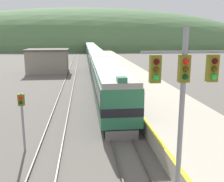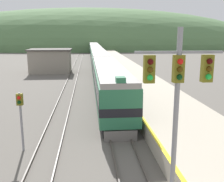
{
  "view_description": "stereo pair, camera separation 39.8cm",
  "coord_description": "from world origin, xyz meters",
  "px_view_note": "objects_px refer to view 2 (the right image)",
  "views": [
    {
      "loc": [
        -2.5,
        -5.46,
        7.16
      ],
      "look_at": [
        -0.12,
        16.38,
        2.38
      ],
      "focal_mm": 42.0,
      "sensor_mm": 36.0,
      "label": 1
    },
    {
      "loc": [
        -2.11,
        -5.5,
        7.16
      ],
      "look_at": [
        -0.12,
        16.38,
        2.38
      ],
      "focal_mm": 42.0,
      "sensor_mm": 36.0,
      "label": 2
    }
  ],
  "objects_px": {
    "carriage_second": "(99,61)",
    "carriage_third": "(96,52)",
    "carriage_fourth": "(94,48)",
    "express_train_lead_car": "(109,82)",
    "signal_post_siding": "(20,110)",
    "signal_mast_main": "(177,91)"
  },
  "relations": [
    {
      "from": "express_train_lead_car",
      "to": "carriage_second",
      "type": "height_order",
      "value": "express_train_lead_car"
    },
    {
      "from": "signal_post_siding",
      "to": "express_train_lead_car",
      "type": "bearing_deg",
      "value": 60.89
    },
    {
      "from": "signal_post_siding",
      "to": "carriage_fourth",
      "type": "bearing_deg",
      "value": 85.54
    },
    {
      "from": "express_train_lead_car",
      "to": "signal_post_siding",
      "type": "distance_m",
      "value": 12.9
    },
    {
      "from": "signal_post_siding",
      "to": "signal_mast_main",
      "type": "bearing_deg",
      "value": -40.5
    },
    {
      "from": "carriage_second",
      "to": "carriage_fourth",
      "type": "relative_size",
      "value": 1.0
    },
    {
      "from": "carriage_second",
      "to": "express_train_lead_car",
      "type": "bearing_deg",
      "value": -90.0
    },
    {
      "from": "signal_mast_main",
      "to": "carriage_fourth",
      "type": "bearing_deg",
      "value": 90.8
    },
    {
      "from": "express_train_lead_car",
      "to": "carriage_second",
      "type": "distance_m",
      "value": 22.94
    },
    {
      "from": "express_train_lead_car",
      "to": "carriage_third",
      "type": "relative_size",
      "value": 0.96
    },
    {
      "from": "carriage_second",
      "to": "carriage_third",
      "type": "bearing_deg",
      "value": 90.0
    },
    {
      "from": "carriage_second",
      "to": "carriage_third",
      "type": "xyz_separation_m",
      "value": [
        0.0,
        23.12,
        0.0
      ]
    },
    {
      "from": "carriage_fourth",
      "to": "signal_mast_main",
      "type": "relative_size",
      "value": 3.0
    },
    {
      "from": "signal_mast_main",
      "to": "signal_post_siding",
      "type": "relative_size",
      "value": 1.99
    },
    {
      "from": "carriage_second",
      "to": "signal_post_siding",
      "type": "xyz_separation_m",
      "value": [
        -6.27,
        -34.2,
        0.48
      ]
    },
    {
      "from": "carriage_third",
      "to": "signal_post_siding",
      "type": "distance_m",
      "value": 57.66
    },
    {
      "from": "carriage_second",
      "to": "carriage_fourth",
      "type": "xyz_separation_m",
      "value": [
        0.0,
        46.23,
        0.0
      ]
    },
    {
      "from": "signal_mast_main",
      "to": "carriage_third",
      "type": "bearing_deg",
      "value": 91.09
    },
    {
      "from": "carriage_third",
      "to": "signal_mast_main",
      "type": "height_order",
      "value": "signal_mast_main"
    },
    {
      "from": "express_train_lead_car",
      "to": "carriage_second",
      "type": "xyz_separation_m",
      "value": [
        0.0,
        22.94,
        -0.01
      ]
    },
    {
      "from": "carriage_second",
      "to": "signal_post_siding",
      "type": "bearing_deg",
      "value": -100.39
    },
    {
      "from": "carriage_second",
      "to": "signal_post_siding",
      "type": "height_order",
      "value": "carriage_second"
    }
  ]
}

